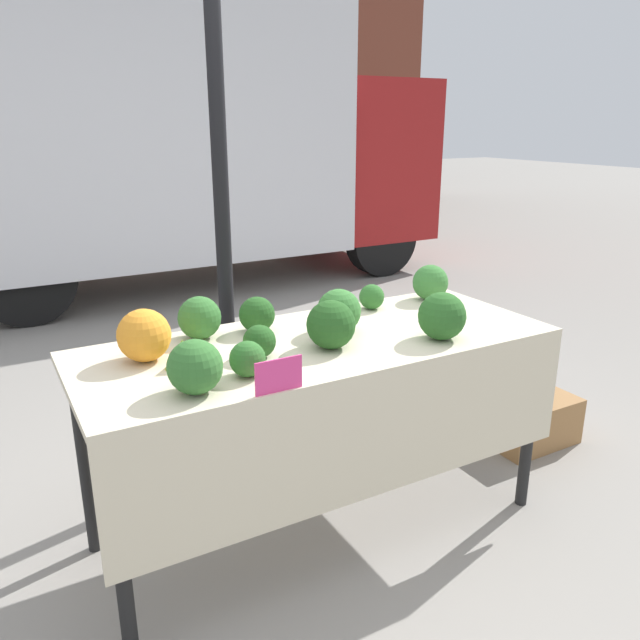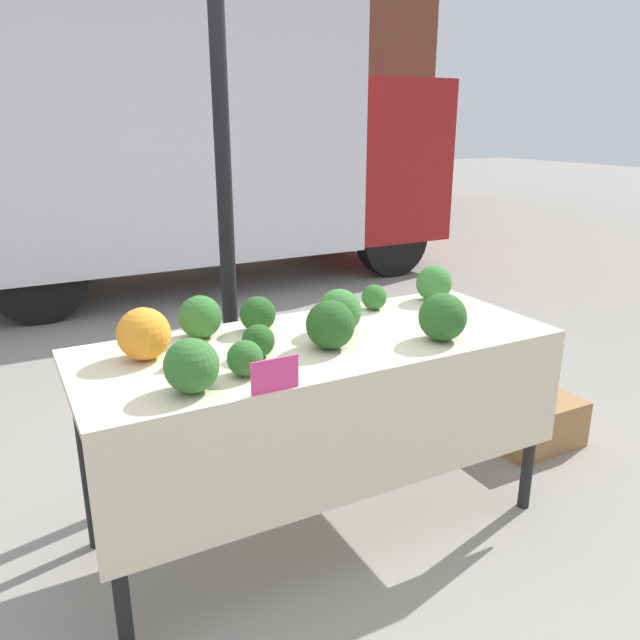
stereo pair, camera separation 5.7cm
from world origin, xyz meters
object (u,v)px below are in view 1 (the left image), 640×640
object	(u,v)px
orange_cauliflower	(144,335)
price_sign	(279,375)
parked_truck	(170,140)
produce_crate	(528,419)

from	to	relation	value
orange_cauliflower	price_sign	xyz separation A→B (m)	(0.29, -0.46, -0.04)
orange_cauliflower	parked_truck	bearing A→B (deg)	71.85
price_sign	produce_crate	bearing A→B (deg)	15.14
parked_truck	price_sign	distance (m)	4.84
parked_truck	produce_crate	distance (m)	4.47
parked_truck	orange_cauliflower	world-z (taller)	parked_truck
parked_truck	produce_crate	bearing A→B (deg)	-82.35
produce_crate	price_sign	bearing A→B (deg)	-164.86
orange_cauliflower	produce_crate	world-z (taller)	orange_cauliflower
price_sign	produce_crate	world-z (taller)	price_sign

